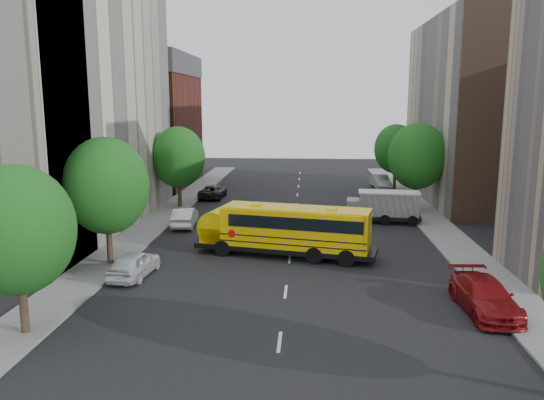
# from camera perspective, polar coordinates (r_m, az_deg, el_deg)

# --- Properties ---
(ground) EXTENTS (120.00, 120.00, 0.00)m
(ground) POSITION_cam_1_polar(r_m,az_deg,el_deg) (36.12, 2.02, -5.44)
(ground) COLOR black
(ground) RESTS_ON ground
(sidewalk_left) EXTENTS (3.00, 80.00, 0.12)m
(sidewalk_left) POSITION_cam_1_polar(r_m,az_deg,el_deg) (42.81, -13.34, -3.10)
(sidewalk_left) COLOR slate
(sidewalk_left) RESTS_ON ground
(sidewalk_right) EXTENTS (3.00, 80.00, 0.12)m
(sidewalk_right) POSITION_cam_1_polar(r_m,az_deg,el_deg) (42.22, 18.08, -3.53)
(sidewalk_right) COLOR slate
(sidewalk_right) RESTS_ON ground
(lane_markings) EXTENTS (0.15, 64.00, 0.01)m
(lane_markings) POSITION_cam_1_polar(r_m,az_deg,el_deg) (45.81, 2.44, -2.01)
(lane_markings) COLOR silver
(lane_markings) RESTS_ON ground
(building_left_cream) EXTENTS (10.00, 26.00, 20.00)m
(building_left_cream) POSITION_cam_1_polar(r_m,az_deg,el_deg) (44.98, -21.56, 9.88)
(building_left_cream) COLOR beige
(building_left_cream) RESTS_ON ground
(building_left_redbrick) EXTENTS (10.00, 15.00, 13.00)m
(building_left_redbrick) POSITION_cam_1_polar(r_m,az_deg,el_deg) (65.65, -13.13, 7.23)
(building_left_redbrick) COLOR maroon
(building_left_redbrick) RESTS_ON ground
(building_right_far) EXTENTS (10.00, 22.00, 18.00)m
(building_right_far) POSITION_cam_1_polar(r_m,az_deg,el_deg) (57.28, 21.33, 8.87)
(building_right_far) COLOR #BDAA93
(building_right_far) RESTS_ON ground
(building_right_sidewall) EXTENTS (10.10, 0.30, 18.00)m
(building_right_sidewall) POSITION_cam_1_polar(r_m,az_deg,el_deg) (46.88, 25.32, 8.38)
(building_right_sidewall) COLOR brown
(building_right_sidewall) RESTS_ON ground
(street_tree_0) EXTENTS (4.80, 4.80, 7.41)m
(street_tree_0) POSITION_cam_1_polar(r_m,az_deg,el_deg) (24.56, -25.76, -2.94)
(street_tree_0) COLOR #38281C
(street_tree_0) RESTS_ON ground
(street_tree_1) EXTENTS (5.12, 5.12, 7.90)m
(street_tree_1) POSITION_cam_1_polar(r_m,az_deg,el_deg) (33.38, -17.40, 1.47)
(street_tree_1) COLOR #38281C
(street_tree_1) RESTS_ON ground
(street_tree_2) EXTENTS (4.99, 4.99, 7.71)m
(street_tree_2) POSITION_cam_1_polar(r_m,az_deg,el_deg) (50.45, -10.03, 4.54)
(street_tree_2) COLOR #38281C
(street_tree_2) RESTS_ON ground
(street_tree_4) EXTENTS (5.25, 5.25, 8.10)m
(street_tree_4) POSITION_cam_1_polar(r_m,az_deg,el_deg) (49.95, 15.36, 4.56)
(street_tree_4) COLOR #38281C
(street_tree_4) RESTS_ON ground
(street_tree_5) EXTENTS (4.86, 4.86, 7.51)m
(street_tree_5) POSITION_cam_1_polar(r_m,az_deg,el_deg) (61.74, 13.17, 5.37)
(street_tree_5) COLOR #38281C
(street_tree_5) RESTS_ON ground
(school_bus) EXTENTS (12.11, 5.16, 3.34)m
(school_bus) POSITION_cam_1_polar(r_m,az_deg,el_deg) (34.48, 1.25, -3.01)
(school_bus) COLOR black
(school_bus) RESTS_ON ground
(safari_truck) EXTENTS (6.36, 2.80, 2.65)m
(safari_truck) POSITION_cam_1_polar(r_m,az_deg,el_deg) (44.97, 11.86, -0.65)
(safari_truck) COLOR black
(safari_truck) RESTS_ON ground
(parked_car_0) EXTENTS (2.20, 4.65, 1.54)m
(parked_car_0) POSITION_cam_1_polar(r_m,az_deg,el_deg) (31.62, -14.62, -6.65)
(parked_car_0) COLOR silver
(parked_car_0) RESTS_ON ground
(parked_car_1) EXTENTS (2.05, 4.83, 1.55)m
(parked_car_1) POSITION_cam_1_polar(r_m,az_deg,el_deg) (43.40, -9.38, -1.81)
(parked_car_1) COLOR white
(parked_car_1) RESTS_ON ground
(parked_car_2) EXTENTS (2.49, 5.12, 1.40)m
(parked_car_2) POSITION_cam_1_polar(r_m,az_deg,el_deg) (55.83, -6.37, 0.92)
(parked_car_2) COLOR black
(parked_car_2) RESTS_ON ground
(parked_car_3) EXTENTS (2.49, 5.57, 1.59)m
(parked_car_3) POSITION_cam_1_polar(r_m,az_deg,el_deg) (27.61, 21.91, -9.56)
(parked_car_3) COLOR maroon
(parked_car_3) RESTS_ON ground
(parked_car_5) EXTENTS (2.07, 4.91, 1.58)m
(parked_car_5) POSITION_cam_1_polar(r_m,az_deg,el_deg) (63.42, 11.57, 2.00)
(parked_car_5) COLOR #9A9C96
(parked_car_5) RESTS_ON ground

